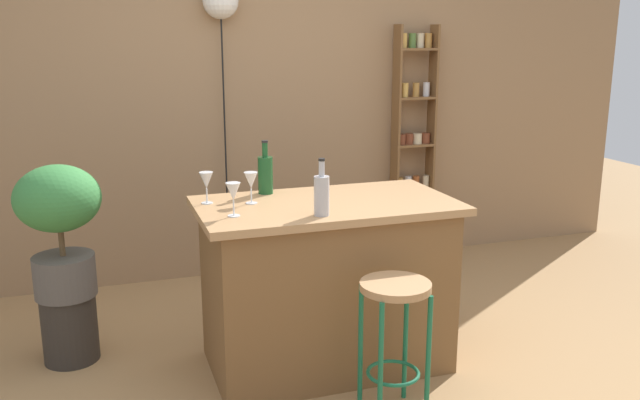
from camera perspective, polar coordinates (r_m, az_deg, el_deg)
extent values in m
plane|color=#A37A4C|center=(3.57, 2.16, -15.66)|extent=(12.00, 12.00, 0.00)
cube|color=#997551|center=(4.99, -5.81, 9.65)|extent=(6.40, 0.10, 2.80)
cube|color=brown|center=(3.64, 0.53, -7.46)|extent=(1.24, 0.68, 0.87)
cube|color=tan|center=(3.50, 0.54, -0.48)|extent=(1.34, 0.74, 0.04)
cylinder|color=#196642|center=(3.09, 5.16, -14.05)|extent=(0.02, 0.02, 0.63)
cylinder|color=#196642|center=(3.18, 9.16, -13.29)|extent=(0.02, 0.02, 0.63)
cylinder|color=#196642|center=(3.28, 3.46, -12.26)|extent=(0.02, 0.02, 0.63)
cylinder|color=#196642|center=(3.37, 7.26, -11.61)|extent=(0.02, 0.02, 0.63)
torus|color=#196642|center=(3.28, 6.21, -14.38)|extent=(0.25, 0.25, 0.02)
cylinder|color=tan|center=(3.10, 6.42, -7.28)|extent=(0.33, 0.33, 0.03)
cube|color=brown|center=(5.27, 6.41, 4.58)|extent=(0.02, 0.14, 1.84)
cube|color=brown|center=(5.41, 9.39, 4.72)|extent=(0.02, 0.14, 1.84)
cube|color=brown|center=(5.50, 7.67, -2.92)|extent=(0.29, 0.14, 0.02)
cylinder|color=beige|center=(5.44, 6.69, -2.59)|extent=(0.06, 0.06, 0.08)
cylinder|color=#AD7A38|center=(5.47, 7.15, -2.51)|extent=(0.06, 0.06, 0.08)
cylinder|color=beige|center=(5.50, 7.67, -2.43)|extent=(0.06, 0.06, 0.08)
cylinder|color=gold|center=(5.52, 8.22, -2.38)|extent=(0.06, 0.06, 0.08)
cylinder|color=#4C7033|center=(5.55, 8.79, -2.32)|extent=(0.06, 0.06, 0.08)
cube|color=brown|center=(5.41, 7.79, 0.81)|extent=(0.29, 0.14, 0.02)
cylinder|color=#AD7A38|center=(5.34, 6.74, 1.35)|extent=(0.05, 0.05, 0.11)
cylinder|color=silver|center=(5.39, 7.48, 1.45)|extent=(0.05, 0.05, 0.11)
cylinder|color=#994C23|center=(5.42, 8.14, 1.49)|extent=(0.05, 0.05, 0.11)
cylinder|color=beige|center=(5.44, 8.95, 1.52)|extent=(0.05, 0.05, 0.11)
cube|color=brown|center=(5.34, 7.92, 4.65)|extent=(0.29, 0.14, 0.02)
cylinder|color=brown|center=(5.28, 6.89, 5.12)|extent=(0.07, 0.07, 0.08)
cylinder|color=brown|center=(5.31, 7.52, 5.16)|extent=(0.07, 0.07, 0.08)
cylinder|color=beige|center=(5.34, 8.25, 5.18)|extent=(0.07, 0.07, 0.08)
cylinder|color=brown|center=(5.37, 8.93, 5.21)|extent=(0.07, 0.07, 0.08)
cube|color=brown|center=(5.30, 8.05, 8.57)|extent=(0.29, 0.14, 0.02)
cylinder|color=gold|center=(5.24, 7.21, 9.24)|extent=(0.05, 0.05, 0.11)
cylinder|color=#AD7A38|center=(5.29, 8.14, 9.25)|extent=(0.05, 0.05, 0.11)
cylinder|color=silver|center=(5.34, 9.00, 9.26)|extent=(0.05, 0.05, 0.11)
cube|color=brown|center=(5.28, 8.19, 12.55)|extent=(0.29, 0.14, 0.02)
cylinder|color=gold|center=(5.22, 7.09, 13.27)|extent=(0.06, 0.06, 0.11)
cylinder|color=#4C7033|center=(5.26, 7.84, 13.25)|extent=(0.06, 0.06, 0.11)
cylinder|color=beige|center=(5.29, 8.49, 13.23)|extent=(0.06, 0.06, 0.11)
cylinder|color=#AD7A38|center=(5.33, 9.17, 13.21)|extent=(0.06, 0.06, 0.11)
cylinder|color=#2D2823|center=(4.01, -20.45, -10.10)|extent=(0.30, 0.30, 0.38)
cylinder|color=#514C47|center=(3.90, -20.83, -6.01)|extent=(0.33, 0.33, 0.23)
cylinder|color=brown|center=(3.84, -21.07, -3.30)|extent=(0.03, 0.03, 0.16)
ellipsoid|color=#387F3D|center=(3.78, -21.38, 0.13)|extent=(0.45, 0.40, 0.36)
cylinder|color=#194C23|center=(3.67, -4.65, 2.10)|extent=(0.08, 0.08, 0.20)
cylinder|color=#194C23|center=(3.65, -4.70, 4.26)|extent=(0.03, 0.03, 0.08)
cylinder|color=black|center=(3.64, -4.71, 4.96)|extent=(0.03, 0.03, 0.01)
cylinder|color=#B2B2B7|center=(3.21, 0.14, 0.35)|extent=(0.07, 0.07, 0.19)
cylinder|color=#B2B2B7|center=(3.18, 0.14, 2.68)|extent=(0.03, 0.03, 0.07)
cylinder|color=black|center=(3.17, 0.14, 3.44)|extent=(0.03, 0.03, 0.01)
cylinder|color=silver|center=(3.24, -7.31, -1.33)|extent=(0.06, 0.06, 0.00)
cylinder|color=silver|center=(3.23, -7.33, -0.66)|extent=(0.01, 0.01, 0.07)
cone|color=silver|center=(3.22, -7.37, 0.72)|extent=(0.07, 0.07, 0.08)
cylinder|color=silver|center=(3.48, -5.83, -0.26)|extent=(0.06, 0.06, 0.00)
cylinder|color=silver|center=(3.47, -5.85, 0.38)|extent=(0.01, 0.01, 0.07)
cone|color=silver|center=(3.45, -5.88, 1.67)|extent=(0.07, 0.07, 0.08)
cylinder|color=silver|center=(3.51, -9.55, -0.25)|extent=(0.06, 0.06, 0.00)
cylinder|color=silver|center=(3.50, -9.57, 0.38)|extent=(0.01, 0.01, 0.07)
cone|color=silver|center=(3.48, -9.62, 1.66)|extent=(0.07, 0.07, 0.08)
cylinder|color=black|center=(4.88, -8.03, 4.67)|extent=(0.01, 0.01, 1.98)
sphere|color=white|center=(4.83, -8.44, 16.37)|extent=(0.25, 0.25, 0.25)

